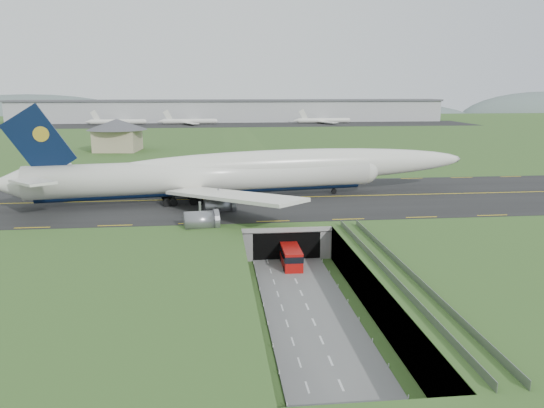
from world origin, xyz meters
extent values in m
plane|color=#2E4F1F|center=(0.00, 0.00, 0.00)|extent=(900.00, 900.00, 0.00)
cube|color=gray|center=(0.00, 0.00, 3.00)|extent=(800.00, 800.00, 6.00)
cube|color=slate|center=(0.00, -7.50, 0.10)|extent=(12.00, 75.00, 0.20)
cube|color=black|center=(0.00, 33.00, 6.09)|extent=(800.00, 44.00, 0.18)
cube|color=gray|center=(0.00, 19.00, 5.50)|extent=(16.00, 22.00, 1.00)
cube|color=gray|center=(-7.00, 19.00, 3.00)|extent=(2.00, 22.00, 6.00)
cube|color=gray|center=(7.00, 19.00, 3.00)|extent=(2.00, 22.00, 6.00)
cube|color=black|center=(0.00, 14.00, 2.50)|extent=(12.00, 12.00, 5.00)
cube|color=#A8A8A3|center=(0.00, 7.95, 5.60)|extent=(17.00, 0.50, 0.80)
cube|color=#A8A8A3|center=(11.00, -18.50, 5.80)|extent=(3.00, 53.00, 0.50)
cube|color=gray|center=(9.60, -18.50, 6.55)|extent=(0.06, 53.00, 1.00)
cube|color=gray|center=(12.40, -18.50, 6.55)|extent=(0.06, 53.00, 1.00)
cylinder|color=#A8A8A3|center=(11.00, -40.00, 2.80)|extent=(0.90, 0.90, 5.60)
cylinder|color=#A8A8A3|center=(11.00, -28.00, 2.80)|extent=(0.90, 0.90, 5.60)
cylinder|color=#A8A8A3|center=(11.00, -16.00, 2.80)|extent=(0.90, 0.90, 5.60)
cylinder|color=#A8A8A3|center=(11.00, -4.00, 2.80)|extent=(0.90, 0.90, 5.60)
cylinder|color=silver|center=(-13.99, 31.50, 11.51)|extent=(72.74, 17.56, 6.83)
sphere|color=silver|center=(21.87, 36.91, 11.51)|extent=(7.61, 7.61, 6.69)
cone|color=silver|center=(-53.02, 25.62, 11.51)|extent=(8.35, 7.53, 6.49)
ellipsoid|color=silver|center=(5.37, 34.42, 13.05)|extent=(83.74, 18.68, 7.17)
ellipsoid|color=black|center=(20.81, 36.75, 12.37)|extent=(5.17, 3.67, 2.39)
cylinder|color=black|center=(-13.99, 31.50, 8.85)|extent=(68.56, 13.10, 2.87)
cube|color=silver|center=(-14.43, 48.70, 10.45)|extent=(18.63, 32.48, 2.87)
cube|color=silver|center=(-47.88, 34.49, 13.11)|extent=(8.43, 12.67, 1.09)
cube|color=silver|center=(-9.34, 14.94, 10.45)|extent=(25.77, 29.65, 2.87)
cube|color=silver|center=(-45.50, 18.67, 13.11)|extent=(10.85, 12.29, 1.09)
cube|color=black|center=(-46.16, 26.66, 19.51)|extent=(13.51, 2.65, 15.09)
cylinder|color=yellow|center=(-45.64, 26.74, 21.11)|extent=(3.06, 1.18, 2.99)
cylinder|color=slate|center=(-14.74, 41.64, 7.14)|extent=(6.01, 4.31, 3.52)
cylinder|color=slate|center=(-21.39, 51.96, 7.14)|extent=(6.01, 4.31, 3.52)
cylinder|color=slate|center=(-11.72, 21.60, 7.14)|extent=(6.01, 4.31, 3.52)
cylinder|color=slate|center=(-15.04, 9.77, 7.14)|extent=(6.01, 4.31, 3.52)
cylinder|color=black|center=(14.69, 35.82, 6.77)|extent=(1.24, 0.70, 1.17)
cube|color=black|center=(-18.74, 30.79, 6.93)|extent=(7.44, 8.34, 1.49)
cube|color=#AC0E0B|center=(0.26, 4.40, 1.81)|extent=(3.11, 8.11, 3.23)
cube|color=black|center=(0.26, 4.40, 2.46)|extent=(3.17, 8.22, 1.08)
cube|color=black|center=(0.26, 4.40, 0.47)|extent=(2.88, 7.57, 0.54)
cylinder|color=black|center=(-1.17, 1.73, 0.59)|extent=(0.39, 0.97, 0.97)
cylinder|color=black|center=(-1.11, 7.11, 0.59)|extent=(0.39, 0.97, 0.97)
cylinder|color=black|center=(1.62, 1.70, 0.59)|extent=(0.39, 0.97, 0.97)
cylinder|color=black|center=(1.69, 7.08, 0.59)|extent=(0.39, 0.97, 0.97)
cube|color=tan|center=(-48.91, 127.44, 10.11)|extent=(16.93, 16.93, 8.22)
cone|color=#4C4C51|center=(-48.91, 127.44, 16.27)|extent=(24.83, 24.83, 4.11)
cube|color=#B2B2B2|center=(0.00, 300.00, 13.50)|extent=(300.00, 22.00, 15.00)
cube|color=#4C4C51|center=(0.00, 300.00, 21.00)|extent=(302.00, 24.00, 1.20)
cube|color=black|center=(0.00, 270.00, 6.14)|extent=(320.00, 50.00, 0.08)
cylinder|color=silver|center=(-74.26, 275.00, 8.18)|extent=(34.00, 3.20, 3.20)
cylinder|color=silver|center=(-28.10, 275.00, 8.18)|extent=(34.00, 3.20, 3.20)
cylinder|color=silver|center=(61.68, 275.00, 8.18)|extent=(34.00, 3.20, 3.20)
ellipsoid|color=slate|center=(-180.00, 430.00, -4.00)|extent=(220.00, 77.00, 56.00)
ellipsoid|color=slate|center=(120.00, 430.00, -4.00)|extent=(260.00, 91.00, 44.00)
ellipsoid|color=slate|center=(320.00, 430.00, -4.00)|extent=(180.00, 63.00, 60.00)
camera|label=1|loc=(-12.31, -80.72, 29.92)|focal=35.00mm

